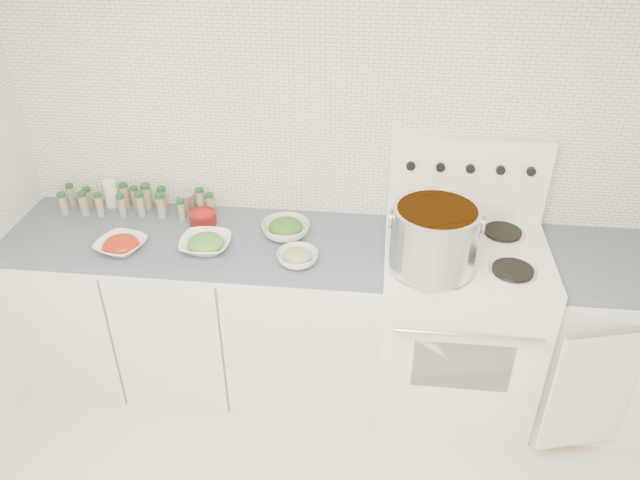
{
  "coord_description": "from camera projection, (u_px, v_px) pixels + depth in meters",
  "views": [
    {
      "loc": [
        0.06,
        -1.29,
        2.52
      ],
      "look_at": [
        -0.2,
        1.14,
        0.96
      ],
      "focal_mm": 35.0,
      "sensor_mm": 36.0,
      "label": 1
    }
  ],
  "objects": [
    {
      "name": "counter_left",
      "position": [
        204.0,
        309.0,
        3.28
      ],
      "size": [
        1.85,
        0.62,
        0.9
      ],
      "color": "white",
      "rests_on": "ground"
    },
    {
      "name": "tin_can",
      "position": [
        186.0,
        203.0,
        3.2
      ],
      "size": [
        0.1,
        0.1,
        0.11
      ],
      "primitive_type": "cylinder",
      "rotation": [
        0.0,
        0.0,
        -0.25
      ],
      "color": "#A09887",
      "rests_on": "counter_left"
    },
    {
      "name": "stock_pot",
      "position": [
        434.0,
        236.0,
        2.67
      ],
      "size": [
        0.4,
        0.37,
        0.29
      ],
      "rotation": [
        0.0,
        0.0,
        0.15
      ],
      "color": "silver",
      "rests_on": "stove"
    },
    {
      "name": "stove",
      "position": [
        456.0,
        320.0,
        3.13
      ],
      "size": [
        0.76,
        0.7,
        1.36
      ],
      "color": "white",
      "rests_on": "ground"
    },
    {
      "name": "bowl_tomato",
      "position": [
        121.0,
        245.0,
        2.92
      ],
      "size": [
        0.27,
        0.27,
        0.07
      ],
      "color": "white",
      "rests_on": "counter_left"
    },
    {
      "name": "spice_cluster",
      "position": [
        133.0,
        201.0,
        3.21
      ],
      "size": [
        0.79,
        0.15,
        0.14
      ],
      "color": "gray",
      "rests_on": "counter_left"
    },
    {
      "name": "bowl_broccoli",
      "position": [
        286.0,
        229.0,
        3.02
      ],
      "size": [
        0.28,
        0.28,
        0.09
      ],
      "color": "white",
      "rests_on": "counter_left"
    },
    {
      "name": "counter_right",
      "position": [
        624.0,
        339.0,
        3.08
      ],
      "size": [
        0.89,
        0.73,
        0.9
      ],
      "color": "white",
      "rests_on": "ground"
    },
    {
      "name": "bowl_snowpea",
      "position": [
        206.0,
        243.0,
        2.92
      ],
      "size": [
        0.24,
        0.24,
        0.08
      ],
      "color": "white",
      "rests_on": "counter_left"
    },
    {
      "name": "room_walls",
      "position": [
        351.0,
        286.0,
        1.61
      ],
      "size": [
        3.54,
        3.04,
        2.52
      ],
      "color": "white",
      "rests_on": "ground"
    },
    {
      "name": "bowl_zucchini",
      "position": [
        298.0,
        257.0,
        2.82
      ],
      "size": [
        0.25,
        0.25,
        0.08
      ],
      "color": "white",
      "rests_on": "counter_left"
    },
    {
      "name": "salt_canister",
      "position": [
        111.0,
        194.0,
        3.26
      ],
      "size": [
        0.09,
        0.09,
        0.14
      ],
      "primitive_type": "cylinder",
      "rotation": [
        0.0,
        0.0,
        -0.29
      ],
      "color": "white",
      "rests_on": "counter_left"
    },
    {
      "name": "bowl_pepper",
      "position": [
        203.0,
        217.0,
        3.12
      ],
      "size": [
        0.14,
        0.14,
        0.08
      ],
      "color": "#601310",
      "rests_on": "counter_left"
    }
  ]
}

